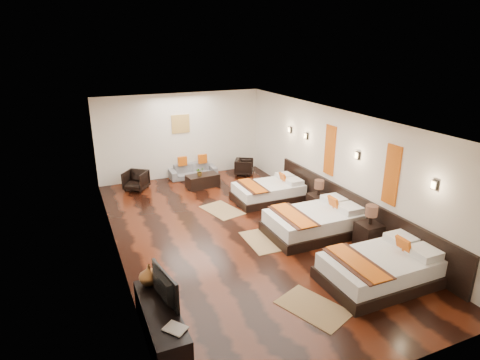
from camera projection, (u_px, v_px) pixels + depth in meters
name	position (u px, v px, depth m)	size (l,w,h in m)	color
floor	(238.00, 233.00, 9.66)	(5.50, 9.50, 0.01)	black
ceiling	(237.00, 118.00, 8.73)	(5.50, 9.50, 0.01)	white
back_wall	(181.00, 136.00, 13.30)	(5.50, 0.01, 2.80)	silver
left_wall	(113.00, 196.00, 8.15)	(0.01, 9.50, 2.80)	silver
right_wall	(337.00, 164.00, 10.23)	(0.01, 9.50, 2.80)	silver
headboard_panel	(352.00, 210.00, 9.84)	(0.08, 6.60, 0.90)	black
bed_near	(381.00, 269.00, 7.64)	(2.20, 1.38, 0.84)	black
bed_mid	(315.00, 222.00, 9.58)	(2.25, 1.42, 0.86)	black
bed_far	(269.00, 191.00, 11.62)	(1.98, 1.24, 0.75)	black
nightstand_a	(369.00, 232.00, 8.96)	(0.50, 0.50, 0.99)	black
nightstand_b	(318.00, 202.00, 10.70)	(0.47, 0.47, 0.93)	black
jute_mat_near	(313.00, 308.00, 6.97)	(0.75, 1.20, 0.01)	#92744A
jute_mat_mid	(263.00, 241.00, 9.30)	(0.75, 1.20, 0.01)	#92744A
jute_mat_far	(222.00, 210.00, 10.97)	(0.75, 1.20, 0.01)	#92744A
tv_console	(161.00, 323.00, 6.18)	(0.50, 1.80, 0.55)	black
tv	(160.00, 287.00, 6.16)	(0.91, 0.12, 0.52)	black
book	(170.00, 334.00, 5.55)	(0.23, 0.32, 0.03)	black
figurine	(149.00, 275.00, 6.64)	(0.35, 0.35, 0.36)	brown
sofa	(193.00, 171.00, 13.53)	(1.58, 0.62, 0.46)	slate
armchair_left	(136.00, 180.00, 12.40)	(0.64, 0.66, 0.60)	black
armchair_right	(244.00, 167.00, 13.78)	(0.59, 0.61, 0.55)	black
coffee_table	(203.00, 181.00, 12.66)	(1.00, 0.50, 0.40)	black
table_plant	(200.00, 172.00, 12.46)	(0.25, 0.21, 0.28)	#305F1F
orange_panel_a	(392.00, 175.00, 8.48)	(0.04, 0.40, 1.30)	#D86014
orange_panel_b	(330.00, 150.00, 10.39)	(0.04, 0.40, 1.30)	#D86014
sconce_near	(434.00, 185.00, 7.47)	(0.07, 0.12, 0.18)	black
sconce_mid	(357.00, 155.00, 9.38)	(0.07, 0.12, 0.18)	black
sconce_far	(306.00, 136.00, 11.28)	(0.07, 0.12, 0.18)	black
sconce_lounge	(290.00, 130.00, 12.06)	(0.07, 0.12, 0.18)	black
gold_artwork	(181.00, 124.00, 13.15)	(0.60, 0.04, 0.60)	#AD873F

